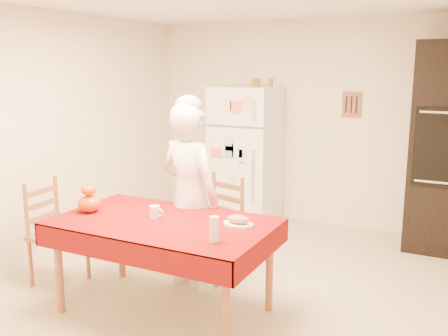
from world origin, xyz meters
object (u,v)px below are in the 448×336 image
Objects in this scene: coffee_mug at (155,212)px; pumpkin_lower at (89,204)px; seated_woman at (190,197)px; bread_plate at (238,224)px; chair_far at (220,222)px; chair_left at (52,228)px; wine_glass at (214,229)px; oven_cabinet at (447,148)px; refrigerator at (246,156)px; dining_table at (164,229)px.

pumpkin_lower is (-0.58, -0.10, 0.02)m from coffee_mug.
bread_plate is (0.63, -0.34, -0.05)m from seated_woman.
chair_left is (-1.27, -0.84, 0.00)m from chair_far.
chair_far reaches higher than wine_glass.
oven_cabinet is 2.32× the size of chair_left.
pumpkin_lower is at bearing -169.57° from bread_plate.
chair_far is (0.47, -1.61, -0.34)m from refrigerator.
oven_cabinet reaches higher than dining_table.
bread_plate is at bearing -66.87° from refrigerator.
refrigerator reaches higher than seated_woman.
pumpkin_lower is 1.26m from wine_glass.
wine_glass is 0.73× the size of bread_plate.
oven_cabinet is 3.64m from pumpkin_lower.
refrigerator is 7.08× the size of bread_plate.
chair_left is (-3.08, -2.50, -0.59)m from oven_cabinet.
oven_cabinet is 9.17× the size of bread_plate.
wine_glass is at bearing -89.80° from bread_plate.
refrigerator is at bearing -19.11° from chair_left.
chair_left reaches higher than bread_plate.
pumpkin_lower is at bearing -134.33° from oven_cabinet.
refrigerator is 1.71m from chair_far.
dining_table is (-1.86, -2.52, -0.41)m from oven_cabinet.
chair_far is at bearing -94.54° from seated_woman.
oven_cabinet is at bearing 64.95° from wine_glass.
bread_plate is at bearing 90.20° from wine_glass.
dining_table is 9.66× the size of wine_glass.
pumpkin_lower is (0.54, -0.10, 0.32)m from chair_left.
refrigerator reaches higher than bread_plate.
chair_left is at bearing -179.90° from coffee_mug.
oven_cabinet is 3.19m from coffee_mug.
chair_far is 1.26m from wine_glass.
wine_glass is (0.67, -0.26, 0.04)m from coffee_mug.
refrigerator is at bearing 110.13° from wine_glass.
seated_woman is 6.87× the size of bread_plate.
seated_woman reaches higher than chair_far.
refrigerator is 2.88m from wine_glass.
seated_woman reaches higher than wine_glass.
dining_table is 1.23m from chair_left.
bread_plate is at bearing 10.43° from pumpkin_lower.
bread_plate is at bearing -118.57° from oven_cabinet.
coffee_mug reaches higher than bread_plate.
seated_woman is 0.96m from wine_glass.
wine_glass is at bearing -7.23° from pumpkin_lower.
oven_cabinet reaches higher than chair_left.
coffee_mug is at bearing -169.13° from bread_plate.
seated_woman is at bearing 96.13° from dining_table.
refrigerator is at bearing -178.82° from oven_cabinet.
coffee_mug is (-1.96, -2.50, -0.29)m from oven_cabinet.
bread_plate is at bearing 15.01° from dining_table.
chair_left reaches higher than coffee_mug.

